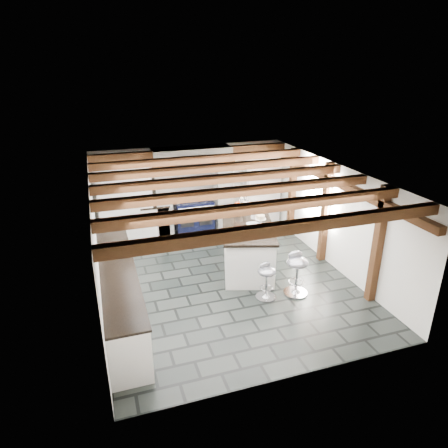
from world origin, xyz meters
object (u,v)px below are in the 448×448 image
object	(u,v)px
kitchen_island	(247,246)
bar_stool_far	(266,277)
range_cooker	(194,216)
bar_stool_near	(297,269)

from	to	relation	value
kitchen_island	bar_stool_far	size ratio (longest dim) A/B	3.10
kitchen_island	bar_stool_far	bearing A→B (deg)	-77.51
range_cooker	bar_stool_far	xyz separation A→B (m)	(0.52, -3.59, -0.01)
bar_stool_near	bar_stool_far	bearing A→B (deg)	-179.94
bar_stool_far	range_cooker	bearing A→B (deg)	84.34
range_cooker	kitchen_island	bearing A→B (deg)	-74.68
kitchen_island	bar_stool_near	xyz separation A→B (m)	(0.52, -1.33, 0.03)
range_cooker	kitchen_island	distance (m)	2.39
kitchen_island	bar_stool_near	size ratio (longest dim) A/B	2.58
bar_stool_near	bar_stool_far	size ratio (longest dim) A/B	1.20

